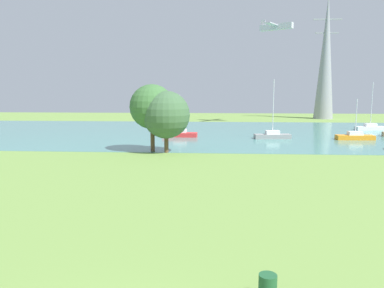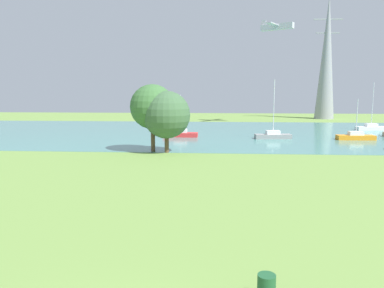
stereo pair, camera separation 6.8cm
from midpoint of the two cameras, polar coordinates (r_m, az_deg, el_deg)
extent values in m
plane|color=olive|center=(30.49, -0.92, -3.87)|extent=(160.00, 160.00, 0.00)
cylinder|color=#1E512D|center=(12.32, 11.50, -20.71)|extent=(0.56, 0.56, 0.80)
cube|color=teal|center=(58.11, 1.54, 1.83)|extent=(140.00, 40.00, 0.02)
cube|color=orange|center=(53.35, 23.81, 0.92)|extent=(4.83, 1.59, 0.60)
cube|color=white|center=(53.29, 23.84, 1.51)|extent=(1.82, 1.14, 0.50)
cylinder|color=silver|center=(53.12, 23.97, 3.78)|extent=(0.10, 0.10, 4.75)
cube|color=white|center=(67.79, 25.76, 2.18)|extent=(4.93, 1.99, 0.60)
cube|color=white|center=(67.74, 25.79, 2.65)|extent=(1.90, 1.28, 0.50)
cylinder|color=silver|center=(67.56, 25.96, 5.45)|extent=(0.10, 0.10, 7.14)
cube|color=gray|center=(51.14, 12.33, 1.14)|extent=(4.92, 1.97, 0.60)
cube|color=white|center=(51.08, 12.34, 1.76)|extent=(1.90, 1.27, 0.50)
cylinder|color=silver|center=(50.83, 12.46, 5.56)|extent=(0.10, 0.10, 7.28)
cube|color=red|center=(52.00, -1.75, 1.44)|extent=(4.86, 1.70, 0.60)
cube|color=white|center=(51.94, -1.75, 2.04)|extent=(1.84, 1.17, 0.50)
cylinder|color=silver|center=(51.75, -1.76, 4.64)|extent=(0.10, 0.10, 5.22)
cylinder|color=brown|center=(39.44, -5.95, 1.08)|extent=(0.44, 0.44, 3.09)
sphere|color=#3B6836|center=(39.19, -6.02, 5.70)|extent=(4.68, 4.68, 4.68)
cylinder|color=brown|center=(38.64, -3.84, 0.31)|extent=(0.44, 0.44, 2.22)
sphere|color=#3D603C|center=(38.36, -3.88, 4.49)|extent=(4.90, 4.90, 4.90)
cone|color=gray|center=(92.52, 19.95, 12.37)|extent=(4.40, 4.40, 28.08)
cube|color=gray|center=(93.60, 20.21, 17.51)|extent=(6.40, 0.30, 0.30)
cube|color=gray|center=(93.13, 20.12, 15.69)|extent=(5.20, 0.30, 0.30)
cube|color=silver|center=(75.91, 12.91, 17.10)|extent=(6.07, 4.21, 1.10)
cube|color=silver|center=(75.95, 12.92, 17.25)|extent=(5.23, 7.79, 0.16)
cube|color=silver|center=(77.11, 10.97, 17.61)|extent=(0.84, 0.56, 1.50)
camera|label=1|loc=(0.03, -89.92, 0.01)|focal=34.82mm
camera|label=2|loc=(0.03, 90.08, -0.01)|focal=34.82mm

